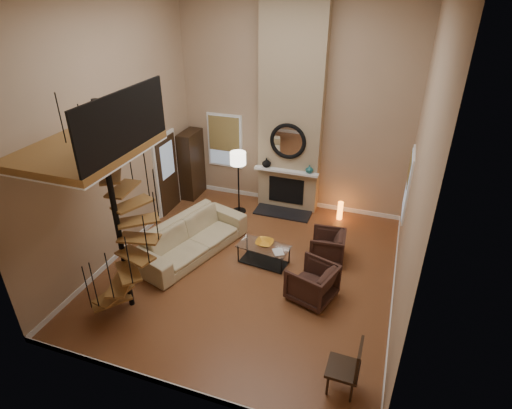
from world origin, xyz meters
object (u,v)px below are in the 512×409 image
(armchair_far, at_px, (315,284))
(floor_lamp, at_px, (238,163))
(side_chair, at_px, (349,366))
(sofa, at_px, (192,237))
(armchair_near, at_px, (331,246))
(hutch, at_px, (192,164))
(coffee_table, at_px, (264,252))
(accent_lamp, at_px, (340,210))

(armchair_far, xyz_separation_m, floor_lamp, (-2.67, 2.75, 1.06))
(side_chair, bearing_deg, sofa, 146.84)
(sofa, height_order, armchair_near, sofa)
(hutch, xyz_separation_m, side_chair, (5.19, -5.17, -0.42))
(hutch, relative_size, coffee_table, 1.62)
(armchair_near, xyz_separation_m, side_chair, (0.87, -3.29, 0.17))
(sofa, bearing_deg, hutch, 43.60)
(hutch, bearing_deg, coffee_table, -39.96)
(hutch, xyz_separation_m, accent_lamp, (4.24, -0.00, -0.70))
(sofa, bearing_deg, armchair_far, -84.66)
(sofa, bearing_deg, armchair_near, -58.96)
(armchair_near, bearing_deg, sofa, -81.41)
(armchair_near, xyz_separation_m, floor_lamp, (-2.71, 1.37, 1.06))
(sofa, height_order, side_chair, side_chair)
(armchair_far, bearing_deg, coffee_table, -102.63)
(armchair_far, height_order, floor_lamp, floor_lamp)
(armchair_far, height_order, accent_lamp, armchair_far)
(armchair_far, relative_size, accent_lamp, 1.71)
(coffee_table, distance_m, floor_lamp, 2.65)
(hutch, xyz_separation_m, armchair_near, (4.32, -1.87, -0.60))
(armchair_far, distance_m, floor_lamp, 3.98)
(sofa, distance_m, armchair_near, 3.14)
(armchair_far, height_order, coffee_table, armchair_far)
(coffee_table, relative_size, side_chair, 1.17)
(sofa, xyz_separation_m, floor_lamp, (0.34, 2.10, 1.02))
(coffee_table, height_order, side_chair, side_chair)
(coffee_table, distance_m, accent_lamp, 2.79)
(armchair_near, distance_m, coffee_table, 1.49)
(sofa, relative_size, coffee_table, 2.34)
(hutch, height_order, accent_lamp, hutch)
(coffee_table, height_order, accent_lamp, accent_lamp)
(sofa, height_order, coffee_table, sofa)
(hutch, height_order, floor_lamp, hutch)
(coffee_table, bearing_deg, armchair_far, -30.50)
(armchair_near, relative_size, floor_lamp, 0.44)
(accent_lamp, xyz_separation_m, side_chair, (0.96, -5.16, 0.28))
(coffee_table, bearing_deg, hutch, 140.04)
(sofa, height_order, armchair_far, sofa)
(hutch, distance_m, armchair_near, 4.75)
(armchair_near, height_order, armchair_far, armchair_far)
(side_chair, bearing_deg, accent_lamp, 100.48)
(floor_lamp, xyz_separation_m, side_chair, (3.58, -4.66, -0.89))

